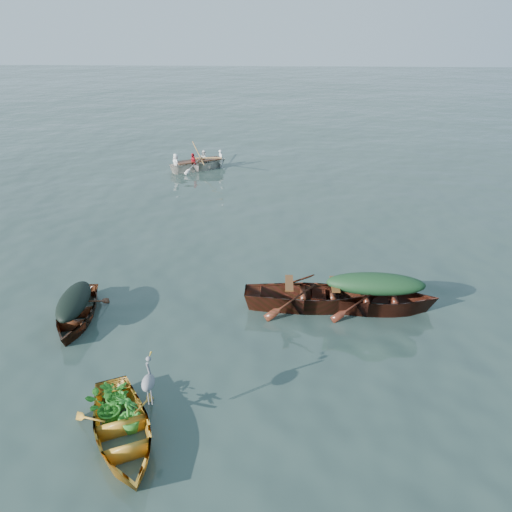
% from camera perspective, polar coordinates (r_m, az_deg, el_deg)
% --- Properties ---
extents(ground, '(140.00, 140.00, 0.00)m').
position_cam_1_polar(ground, '(11.51, -0.83, -10.03)').
color(ground, '#2D4039').
rests_on(ground, ground).
extents(yellow_dinghy, '(2.77, 3.67, 0.92)m').
position_cam_1_polar(yellow_dinghy, '(9.62, -14.92, -19.75)').
color(yellow_dinghy, '#BA8A24').
rests_on(yellow_dinghy, ground).
extents(dark_covered_boat, '(1.63, 3.50, 0.82)m').
position_cam_1_polar(dark_covered_boat, '(13.06, -19.73, -6.96)').
color(dark_covered_boat, '#542613').
rests_on(dark_covered_boat, ground).
extents(green_tarp_boat, '(4.47, 1.52, 1.04)m').
position_cam_1_polar(green_tarp_boat, '(13.06, 13.19, -6.03)').
color(green_tarp_boat, '#481C10').
rests_on(green_tarp_boat, ground).
extents(open_wooden_boat, '(4.70, 1.46, 1.12)m').
position_cam_1_polar(open_wooden_boat, '(12.90, 6.26, -5.85)').
color(open_wooden_boat, '#511E14').
rests_on(open_wooden_boat, ground).
extents(rowed_boat, '(4.03, 3.07, 0.93)m').
position_cam_1_polar(rowed_boat, '(24.70, -6.51, 9.77)').
color(rowed_boat, white).
rests_on(rowed_boat, ground).
extents(dark_tarp_cover, '(0.90, 1.92, 0.40)m').
position_cam_1_polar(dark_tarp_cover, '(12.76, -20.14, -4.64)').
color(dark_tarp_cover, black).
rests_on(dark_tarp_cover, dark_covered_boat).
extents(green_tarp_cover, '(2.46, 0.83, 0.52)m').
position_cam_1_polar(green_tarp_cover, '(12.68, 13.54, -3.03)').
color(green_tarp_cover, '#173A1D').
rests_on(green_tarp_cover, green_tarp_boat).
extents(thwart_benches, '(2.35, 0.88, 0.04)m').
position_cam_1_polar(thwart_benches, '(12.61, 6.38, -3.61)').
color(thwart_benches, '#552E13').
rests_on(thwart_benches, open_wooden_boat).
extents(heron, '(0.43, 0.48, 0.92)m').
position_cam_1_polar(heron, '(9.07, -12.12, -14.74)').
color(heron, gray).
rests_on(heron, yellow_dinghy).
extents(dinghy_weeds, '(1.02, 1.11, 0.60)m').
position_cam_1_polar(dinghy_weeds, '(9.52, -15.83, -14.22)').
color(dinghy_weeds, '#1D6219').
rests_on(dinghy_weeds, yellow_dinghy).
extents(rowers, '(2.94, 2.35, 0.76)m').
position_cam_1_polar(rowers, '(24.49, -6.60, 11.67)').
color(rowers, white).
rests_on(rowers, rowed_boat).
extents(oars, '(1.85, 2.54, 0.06)m').
position_cam_1_polar(oars, '(24.57, -6.56, 10.88)').
color(oars, olive).
rests_on(oars, rowed_boat).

